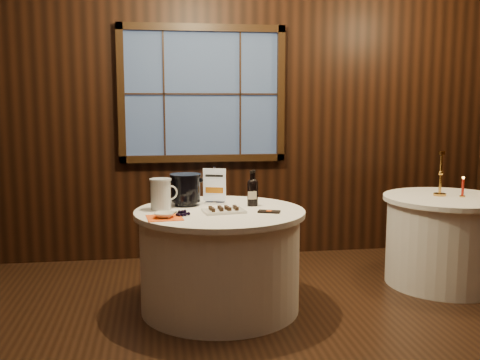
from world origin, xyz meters
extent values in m
cube|color=black|center=(0.00, 2.50, 1.50)|extent=(6.00, 0.02, 3.00)
cube|color=#394B77|center=(0.00, 2.47, 1.65)|extent=(1.50, 0.01, 1.20)
cylinder|color=white|center=(0.00, 1.00, 0.36)|extent=(1.20, 1.20, 0.73)
cylinder|color=white|center=(0.00, 1.00, 0.75)|extent=(1.28, 1.28, 0.04)
cylinder|color=white|center=(2.00, 1.30, 0.36)|extent=(1.00, 1.00, 0.73)
cylinder|color=white|center=(2.00, 1.30, 0.75)|extent=(1.08, 1.08, 0.04)
cube|color=silver|center=(-0.01, 1.26, 0.78)|extent=(0.17, 0.13, 0.02)
cube|color=silver|center=(-0.01, 1.26, 0.92)|extent=(0.02, 0.02, 0.28)
cube|color=white|center=(-0.01, 1.25, 0.92)|extent=(0.17, 0.06, 0.26)
cylinder|color=black|center=(0.26, 1.12, 0.86)|extent=(0.07, 0.07, 0.18)
sphere|color=black|center=(0.26, 1.12, 0.95)|extent=(0.07, 0.07, 0.07)
cylinder|color=black|center=(0.26, 1.12, 1.00)|extent=(0.02, 0.02, 0.08)
cylinder|color=black|center=(0.26, 1.12, 1.04)|extent=(0.03, 0.03, 0.02)
cube|color=beige|center=(0.26, 1.09, 0.86)|extent=(0.05, 0.01, 0.06)
cylinder|color=black|center=(0.28, 1.13, 0.86)|extent=(0.07, 0.07, 0.18)
sphere|color=black|center=(0.28, 1.13, 0.95)|extent=(0.07, 0.07, 0.07)
cylinder|color=black|center=(0.28, 1.13, 1.00)|extent=(0.03, 0.03, 0.08)
cylinder|color=black|center=(0.28, 1.13, 1.04)|extent=(0.03, 0.03, 0.02)
cube|color=beige|center=(0.28, 1.09, 0.86)|extent=(0.05, 0.01, 0.06)
cylinder|color=black|center=(-0.24, 1.23, 0.79)|extent=(0.18, 0.18, 0.03)
cylinder|color=black|center=(-0.24, 1.23, 0.90)|extent=(0.23, 0.23, 0.20)
cylinder|color=black|center=(-0.24, 1.23, 1.01)|extent=(0.24, 0.24, 0.02)
cube|color=white|center=(0.02, 0.91, 0.78)|extent=(0.32, 0.24, 0.02)
cube|color=black|center=(0.35, 0.85, 0.78)|extent=(0.18, 0.13, 0.01)
cylinder|color=#372A14|center=(-0.35, 0.81, 0.79)|extent=(0.07, 0.03, 0.03)
cylinder|color=silver|center=(-0.44, 1.08, 0.88)|extent=(0.15, 0.15, 0.22)
cylinder|color=silver|center=(-0.44, 1.08, 1.00)|extent=(0.16, 0.16, 0.01)
torus|color=silver|center=(-0.36, 1.08, 0.89)|extent=(0.11, 0.05, 0.11)
cube|color=#FF5615|center=(-0.42, 0.76, 0.77)|extent=(0.27, 0.27, 0.00)
imported|color=white|center=(-0.42, 0.76, 0.79)|extent=(0.17, 0.17, 0.04)
cylinder|color=gold|center=(1.96, 1.36, 0.78)|extent=(0.11, 0.11, 0.02)
cylinder|color=gold|center=(1.96, 1.36, 0.96)|extent=(0.02, 0.02, 0.34)
cylinder|color=gold|center=(1.96, 1.36, 1.14)|extent=(0.06, 0.06, 0.03)
cylinder|color=gold|center=(2.11, 1.26, 0.78)|extent=(0.05, 0.05, 0.01)
cylinder|color=#AA180D|center=(2.11, 1.26, 0.85)|extent=(0.02, 0.02, 0.14)
sphere|color=#FFB23F|center=(2.11, 1.26, 0.94)|extent=(0.02, 0.02, 0.02)
camera|label=1|loc=(-0.47, -3.11, 1.58)|focal=42.00mm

